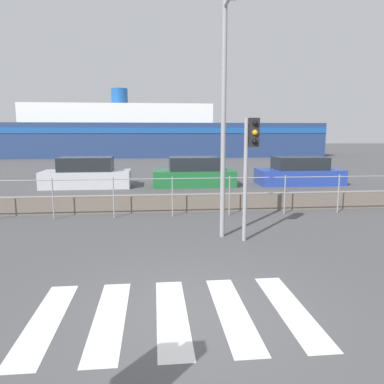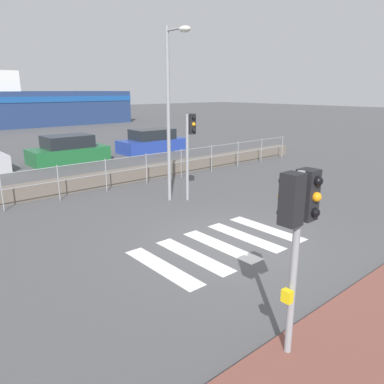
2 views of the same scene
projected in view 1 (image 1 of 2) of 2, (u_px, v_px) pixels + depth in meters
ground_plane at (194, 313)px, 5.53m from camera, size 160.00×160.00×0.00m
crosswalk at (172, 314)px, 5.50m from camera, size 4.05×2.40×0.01m
seawall at (171, 203)px, 12.70m from camera, size 24.37×0.55×0.55m
harbor_fence at (172, 191)px, 11.76m from camera, size 21.97×0.04×1.28m
traffic_light_far at (250, 152)px, 8.91m from camera, size 0.34×0.32×2.98m
streetlamp at (226, 93)px, 8.83m from camera, size 0.32×1.15×5.70m
ferry_boat at (151, 135)px, 42.15m from camera, size 35.27×8.98×7.38m
parked_car_silver at (87, 174)px, 18.08m from camera, size 4.18×1.74×1.47m
parked_car_green at (194, 174)px, 18.60m from camera, size 4.02×1.90×1.44m
parked_car_blue at (299, 173)px, 19.15m from camera, size 4.26×1.87×1.41m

